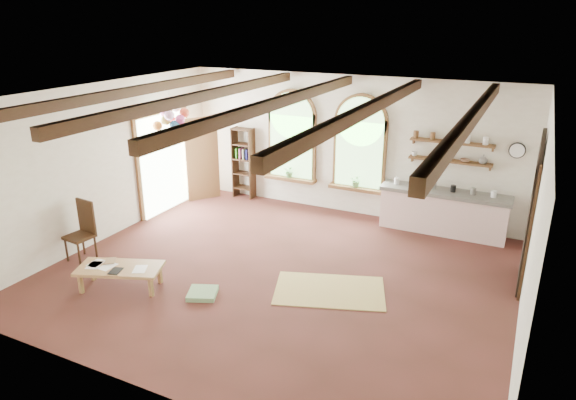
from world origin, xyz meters
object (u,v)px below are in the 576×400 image
Objects in this scene: kitchen_counter at (443,212)px; side_chair at (82,243)px; balloon_cluster at (170,117)px; coffee_table at (120,269)px.

kitchen_counter is 7.37m from side_chair.
kitchen_counter is 2.35× the size of balloon_cluster.
side_chair is 1.02× the size of balloon_cluster.
coffee_table is 1.54m from side_chair.
coffee_table is at bearing -132.69° from kitchen_counter.
balloon_cluster reaches higher than kitchen_counter.
balloon_cluster is at bearing -163.02° from kitchen_counter.
kitchen_counter is 1.73× the size of coffee_table.
kitchen_counter is at bearing 36.21° from side_chair.
coffee_table is 3.90m from balloon_cluster.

